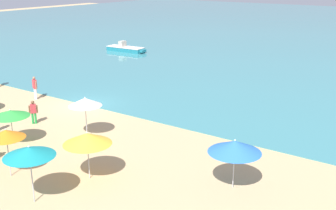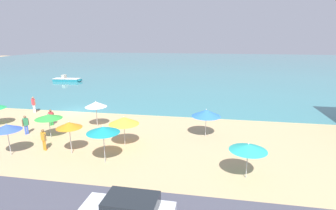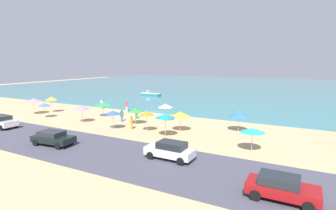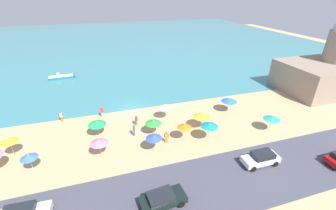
# 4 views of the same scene
# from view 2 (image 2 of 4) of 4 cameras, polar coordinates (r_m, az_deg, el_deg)

# --- Properties ---
(ground_plane) EXTENTS (160.00, 160.00, 0.00)m
(ground_plane) POSITION_cam_2_polar(r_m,az_deg,el_deg) (31.43, -19.43, -1.37)
(ground_plane) COLOR tan
(sea) EXTENTS (150.00, 110.00, 0.05)m
(sea) POSITION_cam_2_polar(r_m,az_deg,el_deg) (83.07, -0.66, 8.94)
(sea) COLOR teal
(sea) RESTS_ON ground_plane
(beach_umbrella_4) EXTENTS (2.16, 2.16, 2.11)m
(beach_umbrella_4) POSITION_cam_2_polar(r_m,az_deg,el_deg) (23.67, -24.56, -2.30)
(beach_umbrella_4) COLOR #B2B2B7
(beach_umbrella_4) RESTS_ON ground_plane
(beach_umbrella_5) EXTENTS (1.81, 1.81, 2.46)m
(beach_umbrella_5) POSITION_cam_2_polar(r_m,az_deg,el_deg) (19.75, -20.74, -4.09)
(beach_umbrella_5) COLOR #B2B2B7
(beach_umbrella_5) RESTS_ON ground_plane
(beach_umbrella_6) EXTENTS (2.19, 2.19, 2.63)m
(beach_umbrella_6) POSITION_cam_2_polar(r_m,az_deg,el_deg) (17.60, -13.94, -5.24)
(beach_umbrella_6) COLOR #B2B2B7
(beach_umbrella_6) RESTS_ON ground_plane
(beach_umbrella_7) EXTENTS (2.32, 2.32, 2.39)m
(beach_umbrella_7) POSITION_cam_2_polar(r_m,az_deg,el_deg) (20.15, -9.58, -3.35)
(beach_umbrella_7) COLOR #B2B2B7
(beach_umbrella_7) RESTS_ON ground_plane
(beach_umbrella_8) EXTENTS (1.93, 1.93, 2.37)m
(beach_umbrella_8) POSITION_cam_2_polar(r_m,az_deg,el_deg) (21.46, -31.68, -4.18)
(beach_umbrella_8) COLOR #B2B2B7
(beach_umbrella_8) RESTS_ON ground_plane
(beach_umbrella_9) EXTENTS (2.22, 2.22, 2.23)m
(beach_umbrella_9) POSITION_cam_2_polar(r_m,az_deg,el_deg) (16.11, 17.07, -8.80)
(beach_umbrella_9) COLOR #B2B2B7
(beach_umbrella_9) RESTS_ON ground_plane
(beach_umbrella_10) EXTENTS (2.00, 2.00, 2.50)m
(beach_umbrella_10) POSITION_cam_2_polar(r_m,az_deg,el_deg) (24.99, -15.43, 0.15)
(beach_umbrella_10) COLOR #B2B2B7
(beach_umbrella_10) RESTS_ON ground_plane
(beach_umbrella_11) EXTENTS (2.43, 2.43, 2.39)m
(beach_umbrella_11) POSITION_cam_2_polar(r_m,az_deg,el_deg) (22.04, 8.31, -1.75)
(beach_umbrella_11) COLOR #B2B2B7
(beach_umbrella_11) RESTS_ON ground_plane
(bather_0) EXTENTS (0.35, 0.52, 1.68)m
(bather_0) POSITION_cam_2_polar(r_m,az_deg,el_deg) (25.71, -28.58, -3.62)
(bather_0) COLOR blue
(bather_0) RESTS_ON ground_plane
(bather_1) EXTENTS (0.40, 0.46, 1.57)m
(bather_1) POSITION_cam_2_polar(r_m,az_deg,el_deg) (27.21, -24.14, -2.31)
(bather_1) COLOR green
(bather_1) RESTS_ON ground_plane
(bather_3) EXTENTS (0.52, 0.36, 1.65)m
(bather_3) POSITION_cam_2_polar(r_m,az_deg,el_deg) (21.54, -25.45, -6.62)
(bather_3) COLOR orange
(bather_3) RESTS_ON ground_plane
(bather_4) EXTENTS (0.56, 0.30, 1.82)m
(bather_4) POSITION_cam_2_polar(r_m,az_deg,el_deg) (32.65, -27.22, 0.27)
(bather_4) COLOR silver
(bather_4) RESTS_ON ground_plane
(skiff_nearshore) EXTENTS (5.39, 1.87, 1.25)m
(skiff_nearshore) POSITION_cam_2_polar(r_m,az_deg,el_deg) (53.25, -21.17, 5.17)
(skiff_nearshore) COLOR teal
(skiff_nearshore) RESTS_ON sea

